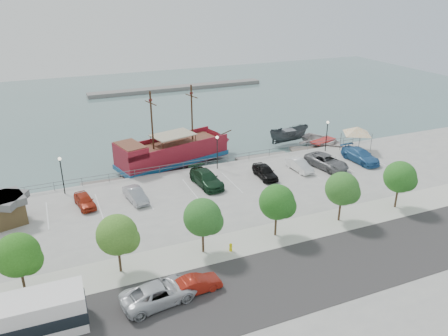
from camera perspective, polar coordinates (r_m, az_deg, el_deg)
name	(u,v)px	position (r m, az deg, el deg)	size (l,w,h in m)	color
ground	(239,198)	(49.18, 1.98, -3.88)	(160.00, 160.00, 0.00)	slate
land_slab	(362,315)	(34.23, 17.63, -17.82)	(100.00, 58.00, 1.20)	gray
street	(322,269)	(36.86, 12.74, -12.73)	(100.00, 8.00, 0.04)	#353132
sidewalk	(285,233)	(40.98, 7.93, -8.38)	(100.00, 4.00, 0.05)	beige
seawall_railing	(213,161)	(55.09, -1.39, 0.90)	(50.00, 0.06, 1.00)	slate
far_shore	(178,88)	(101.36, -6.04, 10.36)	(40.00, 3.00, 0.80)	slate
pirate_ship	(181,151)	(57.98, -5.68, 2.24)	(17.45, 8.70, 10.80)	maroon
patrol_boat	(289,136)	(65.81, 8.45, 4.10)	(2.39, 6.34, 2.45)	#3D4448
speedboat	(323,143)	(65.41, 12.79, 3.20)	(5.09, 7.12, 1.48)	beige
dock_west	(108,183)	(53.96, -14.87, -1.95)	(6.29, 1.80, 0.36)	slate
dock_mid	(263,158)	(59.82, 5.10, 1.28)	(7.43, 2.12, 0.42)	gray
dock_east	(315,150)	(64.03, 11.85, 2.34)	(7.16, 2.05, 0.41)	#675E55
shed	(5,209)	(46.39, -26.69, -4.80)	(4.23, 4.23, 2.82)	brown
canopy_tent	(358,127)	(61.75, 17.07, 5.17)	(5.83, 5.83, 3.92)	slate
street_van	(159,293)	(32.76, -8.43, -15.83)	(2.57, 5.57, 1.55)	silver
street_sedan	(196,284)	(33.45, -3.73, -14.94)	(1.36, 3.91, 1.29)	maroon
shuttle_bus	(23,319)	(32.26, -24.74, -17.46)	(7.91, 2.95, 2.76)	white
fire_hydrant	(231,247)	(37.85, 0.88, -10.28)	(0.27, 0.27, 0.79)	yellow
lamp_post_left	(61,169)	(49.72, -20.50, -0.11)	(0.36, 0.36, 4.28)	black
lamp_post_mid	(217,146)	(53.10, -0.90, 2.84)	(0.36, 0.36, 4.28)	black
lamp_post_right	(327,131)	(60.60, 13.32, 4.78)	(0.36, 0.36, 4.28)	black
tree_a	(20,256)	(34.78, -25.10, -10.40)	(3.30, 3.20, 5.00)	#473321
tree_b	(119,236)	(34.84, -13.53, -8.62)	(3.30, 3.20, 5.00)	#473321
tree_c	(204,218)	(36.28, -2.57, -6.59)	(3.30, 3.20, 5.00)	#473321
tree_d	(279,203)	(38.94, 7.15, -4.57)	(3.30, 3.20, 5.00)	#473321
tree_e	(344,190)	(42.60, 15.38, -2.75)	(3.30, 3.20, 5.00)	#473321
tree_f	(401,178)	(47.02, 22.16, -1.20)	(3.30, 3.20, 5.00)	#473321
parked_car_a	(85,201)	(47.06, -17.73, -4.07)	(1.58, 3.92, 1.34)	#A82C16
parked_car_b	(136,195)	(46.88, -11.47, -3.46)	(1.46, 4.19, 1.38)	#989AA2
parked_car_d	(206,179)	(49.48, -2.32, -1.38)	(2.30, 5.66, 1.64)	#14331E
parked_car_e	(265,172)	(51.64, 5.38, -0.46)	(1.80, 4.46, 1.52)	black
parked_car_f	(299,165)	(54.19, 9.82, 0.36)	(1.47, 4.21, 1.39)	white
parked_car_g	(327,162)	(55.66, 13.25, 0.83)	(2.71, 5.88, 1.63)	slate
parked_car_h	(360,156)	(58.74, 17.38, 1.57)	(2.33, 5.72, 1.66)	#2D65A1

